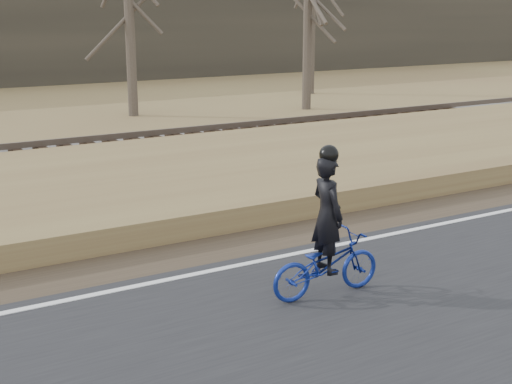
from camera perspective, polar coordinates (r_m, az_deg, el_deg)
cyclist at (r=9.78m, az=5.66°, el=-4.52°), size 1.69×0.65×2.11m
bare_tree_center at (r=26.66m, az=-10.15°, el=14.65°), size 0.36×0.36×8.07m
bare_tree_right at (r=28.11m, az=4.19°, el=14.89°), size 0.36×0.36×8.14m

